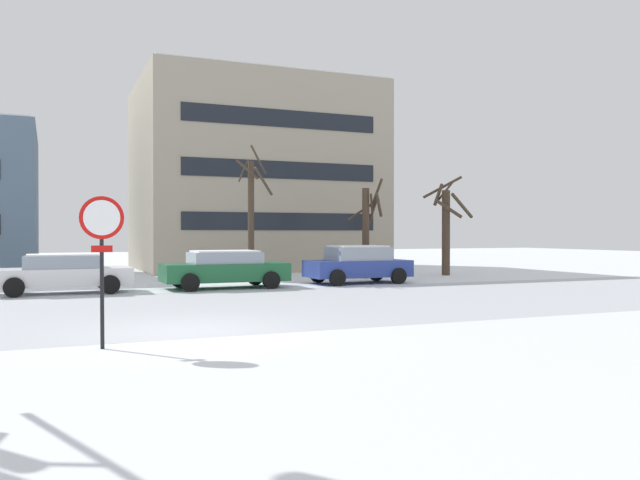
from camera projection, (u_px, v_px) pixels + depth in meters
name	position (u px, v px, depth m)	size (l,w,h in m)	color
ground_plane	(191.00, 331.00, 13.40)	(120.00, 120.00, 0.00)	white
road_surface	(160.00, 310.00, 17.08)	(80.00, 9.99, 0.00)	#B7BCC4
stop_sign	(102.00, 242.00, 11.37)	(0.76, 0.20, 2.69)	black
parked_car_white	(62.00, 273.00, 21.78)	(4.48, 2.08, 1.33)	white
parked_car_green	(225.00, 269.00, 23.88)	(4.59, 2.19, 1.40)	#1E6038
parked_car_blue	(358.00, 264.00, 26.22)	(4.19, 2.13, 1.54)	#283D93
tree_far_left	(447.00, 225.00, 31.29)	(2.20, 2.58, 4.91)	#423326
tree_far_right	(367.00, 228.00, 29.19)	(1.46, 1.91, 4.50)	#423326
tree_far_mid	(252.00, 215.00, 27.49)	(1.68, 1.53, 5.73)	#423326
building_far_right	(253.00, 177.00, 37.96)	(13.03, 10.51, 10.68)	#9E937F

